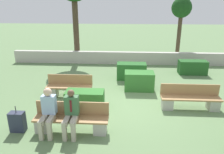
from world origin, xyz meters
The scene contains 13 objects.
ground_plane centered at (0.00, 0.00, 0.00)m, with size 60.00×60.00×0.00m, color #607F51.
perimeter_wall centered at (0.00, 5.57, 0.36)m, with size 13.38×0.30×0.72m.
bench_front centered at (-1.46, -1.72, 0.33)m, with size 2.12×0.48×0.83m.
bench_left_side centered at (2.32, -0.08, 0.33)m, with size 2.03×0.48×0.83m.
bench_right_side centered at (-2.13, 0.69, 0.32)m, with size 1.78×0.48×0.83m.
person_seated_man centered at (-1.42, -1.87, 0.71)m, with size 0.38×0.64×1.30m.
person_seated_woman centered at (-2.06, -1.86, 0.73)m, with size 0.38×0.64×1.33m.
hedge_block_near_right centered at (0.35, 2.90, 0.39)m, with size 1.38×0.66×0.77m.
hedge_block_mid_left centered at (3.50, 3.87, 0.35)m, with size 1.39×0.63×0.70m.
hedge_block_mid_right centered at (0.64, 1.55, 0.39)m, with size 1.22×0.71×0.77m.
hedge_block_far_left centered at (-1.36, -0.18, 0.30)m, with size 1.34×0.61×0.60m.
suitcase centered at (-3.00, -1.83, 0.30)m, with size 0.42×0.25×0.79m.
tree_center_left centered at (3.40, 7.03, 3.04)m, with size 1.22×1.22×3.80m.
Camera 1 is at (0.04, -7.13, 3.56)m, focal length 35.00 mm.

